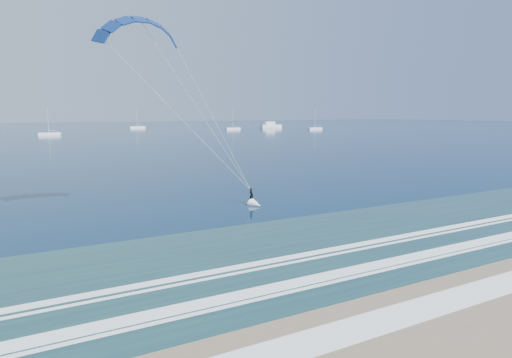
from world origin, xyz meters
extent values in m
plane|color=#07273E|center=(0.00, 0.00, 0.00)|extent=(900.00, 900.00, 0.00)
cube|color=#1E423F|center=(0.00, 8.00, 0.01)|extent=(600.00, 22.00, 0.03)
cube|color=white|center=(0.00, 1.50, 0.04)|extent=(600.00, 0.90, 0.07)
cube|color=white|center=(0.00, 5.50, 0.04)|extent=(600.00, 1.10, 0.07)
cube|color=white|center=(0.00, 9.50, 0.04)|extent=(600.00, 0.70, 0.07)
cube|color=white|center=(0.00, -0.50, 0.11)|extent=(600.00, 2.00, 0.02)
cube|color=#8BD218|center=(2.12, 26.81, 0.04)|extent=(1.30, 0.42, 0.07)
imported|color=black|center=(2.12, 26.81, 0.88)|extent=(0.40, 0.60, 1.61)
cone|color=white|center=(1.97, 25.51, 0.08)|extent=(1.31, 1.74, 1.10)
cube|color=white|center=(125.55, 224.87, 1.01)|extent=(13.72, 3.66, 2.01)
cube|color=white|center=(124.55, 224.87, 2.93)|extent=(6.40, 2.93, 1.83)
cylinder|color=silver|center=(124.55, 224.87, 4.84)|extent=(0.16, 0.16, 2.00)
cube|color=white|center=(-2.14, 192.95, 0.60)|extent=(8.40, 2.40, 1.20)
cylinder|color=silver|center=(-2.14, 192.95, 6.45)|extent=(0.18, 0.18, 10.50)
cylinder|color=silver|center=(-0.94, 192.95, 2.00)|extent=(2.60, 0.12, 0.12)
cube|color=white|center=(51.82, 256.45, 0.60)|extent=(9.02, 2.40, 1.20)
cylinder|color=silver|center=(51.82, 256.45, 6.71)|extent=(0.18, 0.18, 11.02)
cylinder|color=silver|center=(53.02, 256.45, 2.00)|extent=(2.60, 0.12, 0.12)
cube|color=white|center=(91.69, 209.45, 0.60)|extent=(8.32, 2.40, 1.20)
cylinder|color=silver|center=(91.69, 209.45, 6.31)|extent=(0.18, 0.18, 10.21)
cylinder|color=silver|center=(92.89, 209.45, 2.00)|extent=(2.60, 0.12, 0.12)
cube|color=white|center=(132.34, 189.30, 0.60)|extent=(8.51, 2.40, 1.20)
cylinder|color=silver|center=(132.34, 189.30, 6.38)|extent=(0.18, 0.18, 10.36)
cylinder|color=silver|center=(133.54, 189.30, 2.00)|extent=(2.60, 0.12, 0.12)
camera|label=1|loc=(-20.99, -14.91, 9.66)|focal=32.00mm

